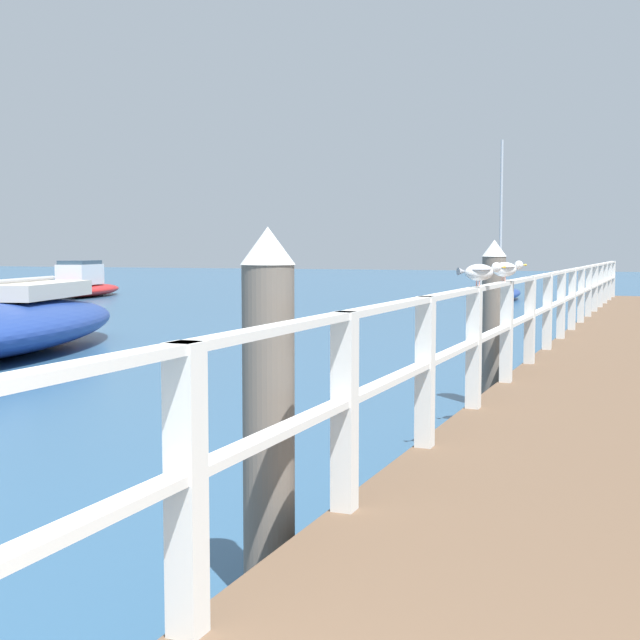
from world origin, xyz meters
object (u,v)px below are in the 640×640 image
Objects in this scene: dock_piling_near at (269,416)px; boat_4 at (84,285)px; seagull_background at (505,269)px; boat_3 at (498,292)px; dock_piling_far at (493,323)px; seagull_foreground at (480,271)px.

dock_piling_near is 32.04m from boat_4.
dock_piling_near reaches higher than boat_4.
dock_piling_near is at bearing -48.91° from seagull_background.
seagull_background is 0.06× the size of boat_3.
dock_piling_far is 27.45m from boat_4.
boat_3 is 16.59m from boat_4.
dock_piling_near is 1.00× the size of dock_piling_far.
boat_3 is (-4.46, 25.11, -1.40)m from seagull_foreground.
boat_4 is at bearing 129.11° from dock_piling_near.
seagull_foreground reaches higher than boat_4.
dock_piling_near is 4.93m from seagull_background.
seagull_foreground is at bearing -44.36° from seagull_background.
seagull_background is 24.28m from boat_3.
boat_3 reaches higher than dock_piling_near.
seagull_background is at bearing 121.58° from boat_4.
dock_piling_far is 1.63m from seagull_background.
dock_piling_near is 0.34× the size of boat_4.
dock_piling_far reaches higher than boat_4.
seagull_foreground is 25.54m from boat_3.
boat_3 is (-4.07, 22.41, -0.70)m from dock_piling_far.
dock_piling_far is 2.81m from seagull_foreground.
boat_4 is (-20.21, 24.86, -0.53)m from dock_piling_near.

